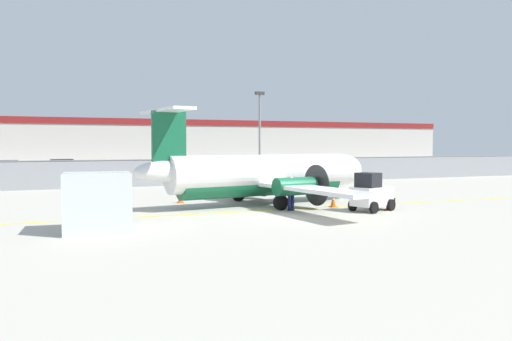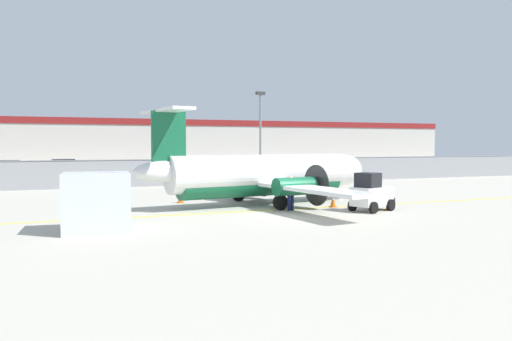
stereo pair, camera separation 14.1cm
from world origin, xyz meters
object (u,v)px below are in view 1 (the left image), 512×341
(parked_car_4, at_px, (198,165))
(ground_crew_worker, at_px, (291,191))
(traffic_cone_near_left, at_px, (333,201))
(parked_car_0, at_px, (3,169))
(traffic_cone_far_left, at_px, (180,197))
(parked_car_3, at_px, (172,168))
(parked_car_6, at_px, (308,167))
(cargo_container, at_px, (98,202))
(baggage_tug, at_px, (371,193))
(apron_light_pole, at_px, (260,130))
(parked_car_1, at_px, (61,167))
(parked_car_5, at_px, (265,166))
(parked_car_2, at_px, (132,168))
(commuter_airplane, at_px, (267,175))
(traffic_cone_near_right, at_px, (389,204))

(parked_car_4, bearing_deg, ground_crew_worker, -103.42)
(traffic_cone_near_left, relative_size, parked_car_4, 0.15)
(parked_car_0, bearing_deg, traffic_cone_far_left, 118.27)
(parked_car_3, bearing_deg, parked_car_6, -1.94)
(cargo_container, distance_m, parked_car_3, 30.07)
(parked_car_3, bearing_deg, traffic_cone_far_left, -94.58)
(baggage_tug, bearing_deg, apron_light_pole, 67.13)
(baggage_tug, xyz_separation_m, parked_car_1, (-14.21, 35.28, 0.04))
(cargo_container, bearing_deg, parked_car_5, 61.31)
(traffic_cone_far_left, distance_m, parked_car_4, 29.56)
(traffic_cone_near_left, relative_size, parked_car_0, 0.15)
(parked_car_4, bearing_deg, traffic_cone_far_left, -113.06)
(traffic_cone_far_left, bearing_deg, parked_car_1, 102.28)
(baggage_tug, bearing_deg, parked_car_4, 67.05)
(traffic_cone_near_left, height_order, parked_car_0, parked_car_0)
(baggage_tug, distance_m, parked_car_2, 30.23)
(parked_car_4, bearing_deg, commuter_airplane, -104.39)
(baggage_tug, height_order, traffic_cone_far_left, baggage_tug)
(baggage_tug, bearing_deg, parked_car_5, 55.67)
(commuter_airplane, bearing_deg, traffic_cone_near_left, -47.43)
(cargo_container, xyz_separation_m, parked_car_6, (22.65, 26.87, -0.21))
(commuter_airplane, height_order, parked_car_4, commuter_airplane)
(ground_crew_worker, relative_size, parked_car_4, 0.39)
(parked_car_1, distance_m, apron_light_pole, 24.95)
(parked_car_0, distance_m, parked_car_1, 5.65)
(parked_car_6, bearing_deg, apron_light_pole, -127.76)
(traffic_cone_far_left, distance_m, parked_car_3, 21.33)
(parked_car_2, distance_m, parked_car_3, 3.95)
(ground_crew_worker, distance_m, parked_car_0, 35.10)
(traffic_cone_far_left, height_order, parked_car_2, parked_car_2)
(ground_crew_worker, height_order, parked_car_6, same)
(parked_car_5, bearing_deg, apron_light_pole, 65.39)
(baggage_tug, bearing_deg, parked_car_2, 82.50)
(parked_car_3, bearing_deg, parked_car_5, 12.59)
(parked_car_0, height_order, parked_car_5, same)
(parked_car_0, xyz_separation_m, parked_car_3, (15.23, -5.35, 0.00))
(traffic_cone_far_left, height_order, apron_light_pole, apron_light_pole)
(parked_car_3, distance_m, parked_car_6, 14.05)
(parked_car_2, bearing_deg, parked_car_5, -178.17)
(cargo_container, relative_size, traffic_cone_far_left, 3.94)
(ground_crew_worker, bearing_deg, traffic_cone_near_right, 60.52)
(cargo_container, xyz_separation_m, parked_car_5, (19.00, 29.99, -0.21))
(baggage_tug, height_order, parked_car_3, baggage_tug)
(traffic_cone_near_left, distance_m, parked_car_2, 28.11)
(parked_car_0, bearing_deg, baggage_tug, 125.33)
(parked_car_2, relative_size, parked_car_5, 1.02)
(parked_car_1, bearing_deg, parked_car_4, 173.96)
(parked_car_6, bearing_deg, cargo_container, -125.37)
(traffic_cone_near_right, distance_m, parked_car_2, 30.54)
(ground_crew_worker, distance_m, cargo_container, 9.66)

